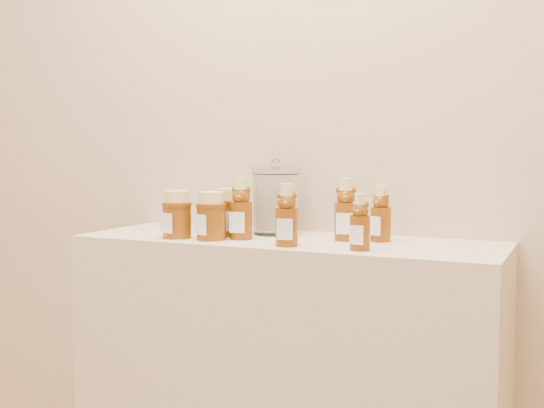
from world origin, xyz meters
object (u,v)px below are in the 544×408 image
at_px(display_table, 286,394).
at_px(bear_bottle_front_left, 287,211).
at_px(honey_jar_left, 177,214).
at_px(bear_bottle_back_left, 241,204).
at_px(glass_canister, 276,198).

bearing_deg(display_table, bear_bottle_front_left, -65.91).
relative_size(display_table, honey_jar_left, 8.90).
bearing_deg(honey_jar_left, bear_bottle_front_left, 11.77).
height_order(bear_bottle_back_left, glass_canister, glass_canister).
xyz_separation_m(display_table, bear_bottle_front_left, (0.06, -0.13, 0.54)).
distance_m(bear_bottle_back_left, glass_canister, 0.15).
bearing_deg(honey_jar_left, bear_bottle_back_left, 31.59).
xyz_separation_m(bear_bottle_back_left, glass_canister, (0.04, 0.15, 0.01)).
height_order(bear_bottle_front_left, glass_canister, glass_canister).
distance_m(display_table, bear_bottle_back_left, 0.56).
xyz_separation_m(bear_bottle_back_left, bear_bottle_front_left, (0.17, -0.07, -0.01)).
xyz_separation_m(bear_bottle_front_left, glass_canister, (-0.13, 0.22, 0.02)).
bearing_deg(glass_canister, bear_bottle_back_left, -105.58).
bearing_deg(bear_bottle_back_left, honey_jar_left, -169.55).
xyz_separation_m(display_table, bear_bottle_back_left, (-0.11, -0.06, 0.55)).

